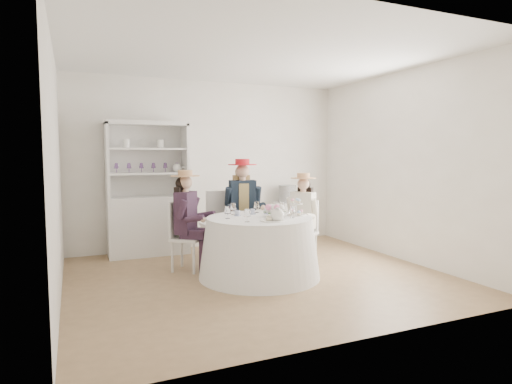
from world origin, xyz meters
name	(u,v)px	position (x,y,z in m)	size (l,w,h in m)	color
ground	(259,277)	(0.00, 0.00, 0.00)	(4.50, 4.50, 0.00)	olive
ceiling	(259,55)	(0.00, 0.00, 2.70)	(4.50, 4.50, 0.00)	white
wall_back	(210,165)	(0.00, 2.00, 1.35)	(4.50, 4.50, 0.00)	silver
wall_front	(361,175)	(0.00, -2.00, 1.35)	(4.50, 4.50, 0.00)	silver
wall_left	(56,171)	(-2.25, 0.00, 1.35)	(4.50, 4.50, 0.00)	silver
wall_right	(403,166)	(2.25, 0.00, 1.35)	(4.50, 4.50, 0.00)	silver
tea_table	(259,247)	(0.00, 0.00, 0.37)	(1.50, 1.50, 0.75)	white
hutch	(148,208)	(-1.06, 1.77, 0.71)	(1.24, 0.59, 2.00)	silver
side_table	(287,222)	(1.30, 1.75, 0.35)	(0.44, 0.44, 0.69)	silver
hatbox	(287,194)	(1.30, 1.75, 0.84)	(0.30, 0.30, 0.30)	black
guest_left	(187,214)	(-0.74, 0.63, 0.74)	(0.56, 0.54, 1.32)	silver
guest_mid	(243,202)	(0.16, 0.97, 0.82)	(0.54, 0.57, 1.45)	silver
guest_right	(302,212)	(0.87, 0.46, 0.71)	(0.54, 0.51, 1.26)	silver
spare_chair	(217,220)	(-0.12, 1.32, 0.53)	(0.41, 0.41, 0.99)	silver
teacup_a	(237,213)	(-0.21, 0.21, 0.78)	(0.08, 0.08, 0.06)	white
teacup_b	(253,212)	(0.02, 0.26, 0.78)	(0.06, 0.06, 0.06)	white
teacup_c	(267,211)	(0.21, 0.22, 0.78)	(0.08, 0.08, 0.07)	white
flower_bowl	(275,214)	(0.21, -0.01, 0.78)	(0.23, 0.23, 0.06)	white
flower_arrangement	(275,209)	(0.20, -0.04, 0.84)	(0.20, 0.20, 0.08)	pink
table_teapot	(278,215)	(0.07, -0.37, 0.82)	(0.22, 0.16, 0.17)	white
sandwich_plate	(272,220)	(0.01, -0.34, 0.76)	(0.27, 0.27, 0.06)	white
cupcake_stand	(296,209)	(0.49, -0.05, 0.82)	(0.22, 0.22, 0.21)	white
stemware_set	(259,211)	(0.00, 0.00, 0.82)	(0.86, 0.86, 0.15)	white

